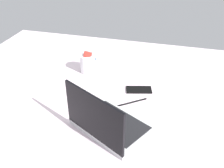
% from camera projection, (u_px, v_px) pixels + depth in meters
% --- Properties ---
extents(bed_mattress, '(1.80, 1.40, 0.18)m').
position_uv_depth(bed_mattress, '(98.00, 99.00, 1.50)').
color(bed_mattress, silver).
rests_on(bed_mattress, ground).
extents(laptop, '(0.40, 0.36, 0.23)m').
position_uv_depth(laptop, '(108.00, 123.00, 1.12)').
color(laptop, '#B7BABC').
rests_on(laptop, bed_mattress).
extents(snack_cup, '(0.09, 0.10, 0.14)m').
position_uv_depth(snack_cup, '(88.00, 63.00, 1.57)').
color(snack_cup, silver).
rests_on(snack_cup, bed_mattress).
extents(cell_phone, '(0.15, 0.10, 0.01)m').
position_uv_depth(cell_phone, '(139.00, 90.00, 1.42)').
color(cell_phone, black).
rests_on(cell_phone, bed_mattress).
extents(charger_cable, '(0.14, 0.11, 0.01)m').
position_uv_depth(charger_cable, '(132.00, 102.00, 1.32)').
color(charger_cable, black).
rests_on(charger_cable, bed_mattress).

